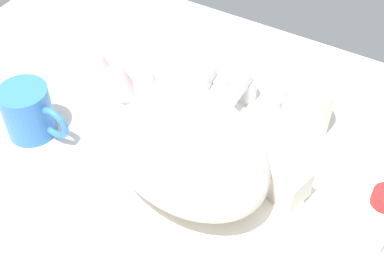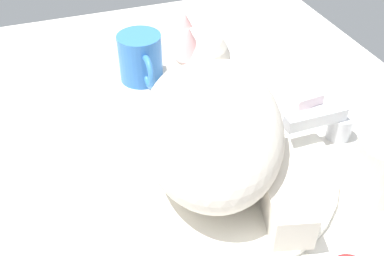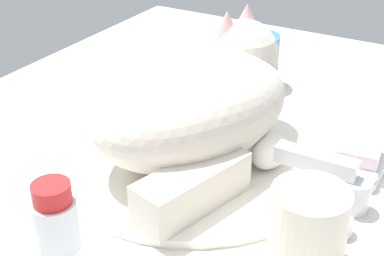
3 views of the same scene
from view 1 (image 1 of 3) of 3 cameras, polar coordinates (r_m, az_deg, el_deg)
ground_plane at (r=78.62cm, az=-0.97°, el=-6.33°), size 110.00×82.50×3.00cm
sink_basin at (r=77.04cm, az=-0.98°, el=-5.41°), size 34.68×34.68×1.03cm
faucet at (r=87.33cm, az=5.41°, el=4.01°), size 12.64×11.23×5.84cm
cat at (r=72.00cm, az=-1.52°, el=-1.08°), size 33.07×25.68×16.38cm
coffee_mug at (r=84.67cm, az=-17.03°, el=1.64°), size 11.68×7.61×8.44cm
rinse_cup at (r=83.61cm, az=12.21°, el=2.18°), size 7.55×7.55×8.45cm
soap_dish at (r=91.41cm, az=0.34°, el=4.83°), size 9.00×6.40×1.20cm
soap_bar at (r=90.24cm, az=0.35°, el=5.69°), size 6.53×5.41×2.39cm
toothpaste_bottle at (r=69.56cm, az=18.88°, el=-9.93°), size 3.96×3.96×12.35cm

